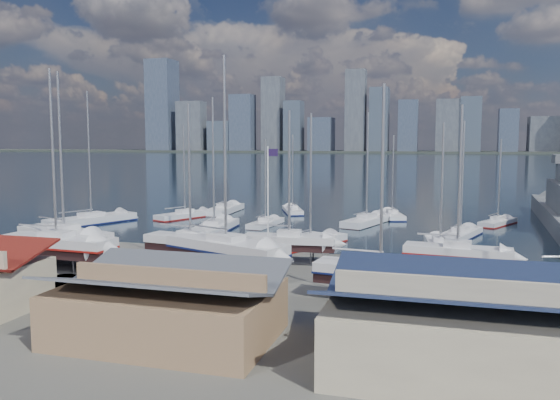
% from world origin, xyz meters
% --- Properties ---
extents(ground, '(1400.00, 1400.00, 0.00)m').
position_xyz_m(ground, '(0.00, -10.00, 0.00)').
color(ground, '#605E59').
rests_on(ground, ground).
extents(water, '(1400.00, 600.00, 0.40)m').
position_xyz_m(water, '(0.00, 300.00, -0.15)').
color(water, '#1B303F').
rests_on(water, ground).
extents(far_shore, '(1400.00, 80.00, 2.20)m').
position_xyz_m(far_shore, '(0.00, 560.00, 1.10)').
color(far_shore, '#2D332D').
rests_on(far_shore, ground).
extents(skyline, '(639.14, 43.80, 107.69)m').
position_xyz_m(skyline, '(-7.83, 553.76, 39.09)').
color(skyline, '#475166').
rests_on(skyline, far_shore).
extents(shed_grey, '(12.60, 8.40, 4.17)m').
position_xyz_m(shed_grey, '(0.00, -26.00, 2.15)').
color(shed_grey, '#8C6B4C').
rests_on(shed_grey, ground).
extents(shed_blue, '(13.65, 9.45, 4.71)m').
position_xyz_m(shed_blue, '(16.00, -26.00, 2.42)').
color(shed_blue, '#BFB293').
rests_on(shed_blue, ground).
extents(sailboat_cradle_0, '(11.44, 6.48, 17.69)m').
position_xyz_m(sailboat_cradle_0, '(-19.45, -9.65, 2.16)').
color(sailboat_cradle_0, '#2D2D33').
rests_on(sailboat_cradle_0, ground).
extents(sailboat_cradle_1, '(11.01, 3.58, 17.45)m').
position_xyz_m(sailboat_cradle_1, '(-17.49, -13.21, 2.15)').
color(sailboat_cradle_1, '#2D2D33').
rests_on(sailboat_cradle_1, ground).
extents(sailboat_cradle_2, '(9.18, 3.86, 14.64)m').
position_xyz_m(sailboat_cradle_2, '(-7.07, -7.98, 2.01)').
color(sailboat_cradle_2, '#2D2D33').
rests_on(sailboat_cradle_2, ground).
extents(sailboat_cradle_3, '(11.78, 7.04, 18.23)m').
position_xyz_m(sailboat_cradle_3, '(-2.36, -11.08, 2.19)').
color(sailboat_cradle_3, '#2D2D33').
rests_on(sailboat_cradle_3, ground).
extents(sailboat_cradle_4, '(8.72, 3.19, 14.08)m').
position_xyz_m(sailboat_cradle_4, '(1.51, -4.90, 1.98)').
color(sailboat_cradle_4, '#2D2D33').
rests_on(sailboat_cradle_4, ground).
extents(sailboat_cradle_5, '(9.56, 3.69, 15.13)m').
position_xyz_m(sailboat_cradle_5, '(10.94, -15.45, 2.03)').
color(sailboat_cradle_5, '#2D2D33').
rests_on(sailboat_cradle_5, ground).
extents(sailboat_cradle_6, '(8.90, 3.24, 14.22)m').
position_xyz_m(sailboat_cradle_6, '(16.38, -6.47, 1.98)').
color(sailboat_cradle_6, '#2D2D33').
rests_on(sailboat_cradle_6, ground).
extents(sailboat_moored_0, '(8.09, 13.02, 18.88)m').
position_xyz_m(sailboat_moored_0, '(-30.77, 10.79, 0.31)').
color(sailboat_moored_0, black).
rests_on(sailboat_moored_0, water).
extents(sailboat_moored_1, '(6.45, 9.83, 14.34)m').
position_xyz_m(sailboat_moored_1, '(-20.99, 19.60, 0.31)').
color(sailboat_moored_1, black).
rests_on(sailboat_moored_1, water).
extents(sailboat_moored_2, '(3.44, 11.07, 16.57)m').
position_xyz_m(sailboat_moored_2, '(-17.69, 27.13, 0.32)').
color(sailboat_moored_2, black).
rests_on(sailboat_moored_2, water).
extents(sailboat_moored_3, '(4.13, 11.89, 17.46)m').
position_xyz_m(sailboat_moored_3, '(-11.94, 9.12, 0.31)').
color(sailboat_moored_3, black).
rests_on(sailboat_moored_3, water).
extents(sailboat_moored_4, '(3.06, 8.26, 12.18)m').
position_xyz_m(sailboat_moored_4, '(-7.23, 15.58, 0.33)').
color(sailboat_moored_4, black).
rests_on(sailboat_moored_4, water).
extents(sailboat_moored_5, '(5.50, 8.96, 12.99)m').
position_xyz_m(sailboat_moored_5, '(-7.29, 30.10, 0.31)').
color(sailboat_moored_5, black).
rests_on(sailboat_moored_5, water).
extents(sailboat_moored_6, '(6.93, 10.20, 14.94)m').
position_xyz_m(sailboat_moored_6, '(1.65, 3.48, 0.31)').
color(sailboat_moored_6, black).
rests_on(sailboat_moored_6, water).
extents(sailboat_moored_7, '(5.95, 10.94, 15.91)m').
position_xyz_m(sailboat_moored_7, '(5.60, 20.63, 0.32)').
color(sailboat_moored_7, black).
rests_on(sailboat_moored_7, water).
extents(sailboat_moored_8, '(4.68, 8.90, 12.82)m').
position_xyz_m(sailboat_moored_8, '(8.42, 28.38, 0.31)').
color(sailboat_moored_8, black).
rests_on(sailboat_moored_8, water).
extents(sailboat_moored_9, '(3.50, 9.40, 13.87)m').
position_xyz_m(sailboat_moored_9, '(15.14, 5.42, 0.32)').
color(sailboat_moored_9, black).
rests_on(sailboat_moored_9, water).
extents(sailboat_moored_10, '(5.63, 9.90, 14.28)m').
position_xyz_m(sailboat_moored_10, '(17.47, 13.09, 0.31)').
color(sailboat_moored_10, black).
rests_on(sailboat_moored_10, water).
extents(sailboat_moored_11, '(5.80, 8.29, 12.19)m').
position_xyz_m(sailboat_moored_11, '(22.78, 25.06, 0.31)').
color(sailboat_moored_11, black).
rests_on(sailboat_moored_11, water).
extents(car_a, '(2.47, 4.33, 1.39)m').
position_xyz_m(car_a, '(-4.15, -19.22, 0.69)').
color(car_a, gray).
rests_on(car_a, ground).
extents(car_b, '(5.19, 3.12, 1.61)m').
position_xyz_m(car_b, '(-10.60, -20.72, 0.81)').
color(car_b, gray).
rests_on(car_b, ground).
extents(car_c, '(3.06, 6.00, 1.62)m').
position_xyz_m(car_c, '(-2.93, -17.98, 0.81)').
color(car_c, gray).
rests_on(car_c, ground).
extents(car_d, '(3.20, 4.84, 1.30)m').
position_xyz_m(car_d, '(11.30, -18.52, 0.65)').
color(car_d, gray).
rests_on(car_d, ground).
extents(flagpole, '(0.96, 0.12, 10.85)m').
position_xyz_m(flagpole, '(0.47, -8.02, 6.18)').
color(flagpole, white).
rests_on(flagpole, ground).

